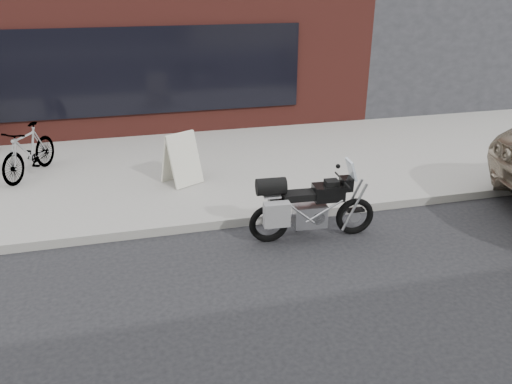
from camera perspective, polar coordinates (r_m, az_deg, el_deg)
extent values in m
cube|color=gray|center=(10.76, -7.50, 3.33)|extent=(44.00, 6.00, 0.15)
cube|color=#5A231D|center=(17.14, -18.01, 17.47)|extent=(14.00, 10.00, 4.50)
cube|color=black|center=(12.23, -18.70, 12.68)|extent=(10.00, 0.08, 2.00)
torus|color=black|center=(7.58, 1.48, -3.64)|extent=(0.62, 0.14, 0.61)
torus|color=black|center=(7.95, 11.21, -2.74)|extent=(0.62, 0.14, 0.61)
cube|color=#B7B7BC|center=(7.69, 6.17, -2.68)|extent=(0.52, 0.31, 0.35)
cube|color=black|center=(7.62, 8.26, -0.03)|extent=(0.47, 0.32, 0.24)
cube|color=black|center=(7.49, 4.94, -0.41)|extent=(0.52, 0.29, 0.11)
cube|color=black|center=(7.45, 2.54, -1.11)|extent=(0.29, 0.22, 0.13)
cube|color=black|center=(7.66, 10.26, 0.94)|extent=(0.18, 0.23, 0.20)
cube|color=silver|center=(7.60, 10.84, 2.57)|extent=(0.15, 0.28, 0.31)
cylinder|color=black|center=(7.61, 9.85, 1.35)|extent=(0.07, 0.64, 0.03)
cube|color=#B7B7BC|center=(7.38, 1.73, -0.28)|extent=(0.27, 0.29, 0.03)
cube|color=slate|center=(7.27, 2.39, -2.59)|extent=(0.39, 0.19, 0.37)
cylinder|color=black|center=(7.32, 1.74, 0.64)|extent=(0.45, 0.28, 0.26)
cylinder|color=#B7B7BC|center=(7.75, 3.24, -2.86)|extent=(0.51, 0.10, 0.18)
imported|color=gray|center=(10.58, -24.57, 4.27)|extent=(1.13, 1.70, 1.00)
cube|color=beige|center=(9.31, -8.13, 3.67)|extent=(0.67, 0.55, 0.97)
cube|color=beige|center=(9.51, -9.01, 4.06)|extent=(0.67, 0.55, 0.97)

